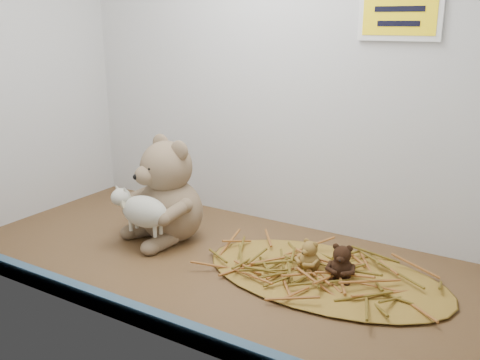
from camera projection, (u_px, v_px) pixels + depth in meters
The scene contains 8 objects.
alcove_shell at pixel (233, 57), 116.45cm from camera, with size 120.40×60.20×90.40cm.
front_rail at pixel (124, 309), 97.97cm from camera, with size 119.28×2.20×3.60cm, color #3B5670.
straw_bed at pixel (325, 275), 113.79cm from camera, with size 54.09×31.41×1.05cm, color brown.
main_teddy at pixel (169, 189), 131.19cm from camera, with size 20.86×22.01×25.86cm, color #917259, non-canonical shape.
toy_lamb at pixel (145, 212), 124.50cm from camera, with size 16.10×9.82×10.40cm, color #B1B09F, non-canonical shape.
mini_teddy_tan at pixel (310, 254), 114.58cm from camera, with size 5.62×5.93×6.97cm, color olive, non-canonical shape.
mini_teddy_brown at pixel (342, 261), 110.60cm from camera, with size 6.21×6.55×7.70cm, color black, non-canonical shape.
wall_sign at pixel (400, 9), 115.20cm from camera, with size 16.00×1.20×11.00cm, color yellow.
Camera 1 is at (63.74, -91.81, 52.64)cm, focal length 40.00 mm.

